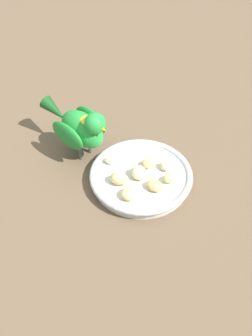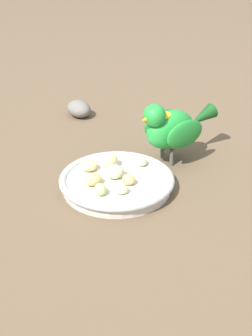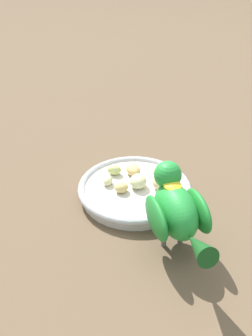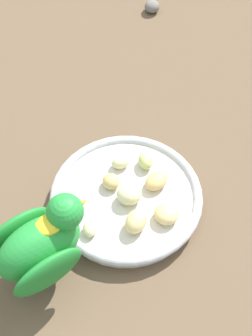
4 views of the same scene
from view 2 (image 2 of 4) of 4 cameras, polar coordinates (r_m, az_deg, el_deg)
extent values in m
plane|color=brown|center=(0.91, -1.01, -1.66)|extent=(4.00, 4.00, 0.00)
cylinder|color=beige|center=(0.89, -1.04, -1.82)|extent=(0.19, 0.19, 0.02)
torus|color=#B7BABF|center=(0.88, -1.05, -1.28)|extent=(0.20, 0.20, 0.01)
ellipsoid|color=beige|center=(0.88, -1.31, -0.41)|extent=(0.04, 0.04, 0.02)
ellipsoid|color=#E5C67F|center=(0.91, -4.25, 0.31)|extent=(0.04, 0.04, 0.02)
ellipsoid|color=beige|center=(0.84, -0.57, -2.45)|extent=(0.02, 0.03, 0.02)
ellipsoid|color=tan|center=(0.87, -3.74, -1.32)|extent=(0.03, 0.04, 0.02)
ellipsoid|color=beige|center=(0.93, 1.81, 0.73)|extent=(0.03, 0.03, 0.01)
ellipsoid|color=#E5C67F|center=(0.92, -1.55, 0.86)|extent=(0.04, 0.04, 0.02)
ellipsoid|color=#C6D17A|center=(0.84, -2.94, -2.43)|extent=(0.03, 0.03, 0.02)
ellipsoid|color=tan|center=(0.87, 0.46, -1.28)|extent=(0.03, 0.03, 0.02)
cylinder|color=#59544C|center=(0.97, 5.18, 1.17)|extent=(0.01, 0.01, 0.03)
cylinder|color=#59544C|center=(0.98, 4.15, 1.75)|extent=(0.01, 0.01, 0.03)
ellipsoid|color=green|center=(0.95, 5.00, 4.39)|extent=(0.07, 0.11, 0.07)
ellipsoid|color=#1E7F2D|center=(0.94, 6.67, 3.84)|extent=(0.03, 0.09, 0.05)
ellipsoid|color=#1E7F2D|center=(0.98, 4.09, 5.13)|extent=(0.03, 0.09, 0.05)
cone|color=#144719|center=(1.01, 8.50, 5.69)|extent=(0.04, 0.07, 0.05)
sphere|color=green|center=(0.92, 3.23, 5.97)|extent=(0.05, 0.05, 0.04)
cone|color=orange|center=(0.91, 2.24, 5.50)|extent=(0.02, 0.02, 0.02)
ellipsoid|color=yellow|center=(0.93, 4.23, 5.96)|extent=(0.03, 0.04, 0.01)
ellipsoid|color=slate|center=(1.19, -5.36, 6.70)|extent=(0.07, 0.06, 0.04)
camera|label=1|loc=(1.13, -42.14, 33.90)|focal=49.78mm
camera|label=3|loc=(1.12, 33.00, 24.44)|focal=44.73mm
camera|label=4|loc=(1.14, -0.92, 35.24)|focal=54.71mm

